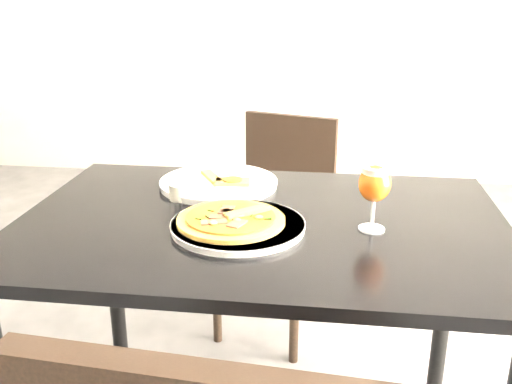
# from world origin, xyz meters

# --- Properties ---
(dining_table) EXTENTS (1.21, 0.81, 0.75)m
(dining_table) POSITION_xyz_m (0.01, 0.33, 0.66)
(dining_table) COLOR black
(dining_table) RESTS_ON ground
(chair_far) EXTENTS (0.48, 0.48, 0.84)m
(chair_far) POSITION_xyz_m (-0.00, 1.05, 0.46)
(chair_far) COLOR black
(chair_far) RESTS_ON ground
(plate_main) EXTENTS (0.36, 0.36, 0.02)m
(plate_main) POSITION_xyz_m (-0.03, 0.26, 0.76)
(plate_main) COLOR white
(plate_main) RESTS_ON dining_table
(pizza) EXTENTS (0.26, 0.26, 0.03)m
(pizza) POSITION_xyz_m (-0.05, 0.26, 0.78)
(pizza) COLOR #955B23
(pizza) RESTS_ON plate_main
(plate_second) EXTENTS (0.39, 0.39, 0.02)m
(plate_second) POSITION_xyz_m (-0.14, 0.56, 0.76)
(plate_second) COLOR white
(plate_second) RESTS_ON dining_table
(crust_scraps) EXTENTS (0.16, 0.13, 0.01)m
(crust_scraps) POSITION_xyz_m (-0.11, 0.55, 0.77)
(crust_scraps) COLOR #955B23
(crust_scraps) RESTS_ON plate_second
(loose_crust) EXTENTS (0.11, 0.03, 0.01)m
(loose_crust) POSITION_xyz_m (-0.15, 0.44, 0.75)
(loose_crust) COLOR #955B23
(loose_crust) RESTS_ON dining_table
(sauce_cup) EXTENTS (0.07, 0.07, 0.04)m
(sauce_cup) POSITION_xyz_m (-0.21, 0.44, 0.77)
(sauce_cup) COLOR beige
(sauce_cup) RESTS_ON dining_table
(beer_glass) EXTENTS (0.08, 0.08, 0.16)m
(beer_glass) POSITION_xyz_m (0.28, 0.29, 0.86)
(beer_glass) COLOR silver
(beer_glass) RESTS_ON dining_table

